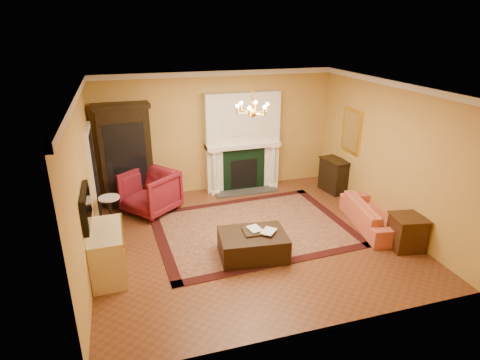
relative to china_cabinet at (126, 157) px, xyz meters
name	(u,v)px	position (x,y,z in m)	size (l,w,h in m)	color
floor	(251,238)	(2.26, -2.49, -1.15)	(6.00, 5.50, 0.02)	brown
ceiling	(253,87)	(2.26, -2.49, 1.87)	(6.00, 5.50, 0.02)	white
wall_back	(217,132)	(2.26, 0.27, 0.36)	(6.00, 0.02, 3.00)	gold
wall_front	(320,238)	(2.26, -5.25, 0.36)	(6.00, 0.02, 3.00)	gold
wall_left	(83,185)	(-0.75, -2.49, 0.36)	(0.02, 5.50, 3.00)	gold
wall_right	(388,154)	(5.27, -2.49, 0.36)	(0.02, 5.50, 3.00)	gold
fireplace	(242,144)	(2.86, 0.08, 0.05)	(1.90, 0.70, 2.50)	silver
crown_molding	(237,84)	(2.26, -1.53, 1.80)	(6.00, 5.50, 0.12)	silver
doorway	(94,176)	(-0.70, -0.79, -0.10)	(0.08, 1.05, 2.10)	silver
tv_panel	(86,207)	(-0.69, -3.09, 0.21)	(0.09, 0.95, 0.58)	black
gilt_mirror	(351,131)	(5.22, -1.09, 0.51)	(0.06, 0.76, 1.05)	gold
chandelier	(253,110)	(2.26, -2.49, 1.46)	(0.63, 0.55, 0.53)	gold
oriental_rug	(252,228)	(2.40, -2.14, -1.14)	(3.98, 2.98, 0.02)	#410E17
china_cabinet	(126,157)	(0.00, 0.00, 0.00)	(1.14, 0.52, 2.29)	black
wingback_armchair	(150,190)	(0.44, -0.68, -0.61)	(1.04, 0.97, 1.07)	maroon
pedestal_table	(111,211)	(-0.42, -1.36, -0.71)	(0.42, 0.42, 0.76)	black
commode	(108,252)	(-0.47, -2.99, -0.72)	(0.54, 1.15, 0.86)	beige
coral_sofa	(373,211)	(4.86, -2.77, -0.77)	(1.90, 0.56, 0.74)	#C3593D
end_table	(407,233)	(4.98, -3.72, -0.83)	(0.55, 0.55, 0.64)	#3C2310
console_table	(334,176)	(5.04, -0.80, -0.73)	(0.42, 0.74, 0.82)	black
leather_ottoman	(253,245)	(2.07, -3.15, -0.90)	(1.21, 0.88, 0.45)	black
ottoman_tray	(256,231)	(2.16, -3.10, -0.66)	(0.48, 0.38, 0.03)	black
book_a	(249,224)	(2.02, -3.08, -0.50)	(0.22, 0.03, 0.29)	gray
book_b	(263,223)	(2.27, -3.15, -0.49)	(0.23, 0.02, 0.31)	gray
topiary_left	(218,137)	(2.21, 0.04, 0.30)	(0.14, 0.14, 0.39)	gray
topiary_right	(263,133)	(3.39, 0.04, 0.32)	(0.16, 0.16, 0.43)	gray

